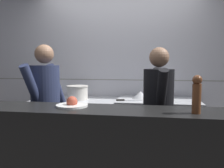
# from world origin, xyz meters

# --- Properties ---
(wall_back_tiled) EXTENTS (8.00, 0.06, 2.60)m
(wall_back_tiled) POSITION_xyz_m (0.00, 1.34, 1.30)
(wall_back_tiled) COLOR silver
(wall_back_tiled) RESTS_ON ground_plane
(oven_range) EXTENTS (1.21, 0.71, 0.89)m
(oven_range) POSITION_xyz_m (-0.61, 0.94, 0.44)
(oven_range) COLOR #38383D
(oven_range) RESTS_ON ground_plane
(prep_counter) EXTENTS (1.10, 0.65, 0.91)m
(prep_counter) POSITION_xyz_m (0.56, 0.94, 0.45)
(prep_counter) COLOR #B7BABF
(prep_counter) RESTS_ON ground_plane
(pass_counter) EXTENTS (3.16, 0.45, 1.03)m
(pass_counter) POSITION_xyz_m (-0.04, -0.29, 0.51)
(pass_counter) COLOR black
(pass_counter) RESTS_ON ground_plane
(stock_pot) EXTENTS (0.31, 0.31, 0.20)m
(stock_pot) POSITION_xyz_m (-0.57, 0.92, 0.99)
(stock_pot) COLOR beige
(stock_pot) RESTS_ON oven_range
(mixing_bowl_steel) EXTENTS (0.23, 0.23, 0.11)m
(mixing_bowl_steel) POSITION_xyz_m (0.33, 0.98, 0.97)
(mixing_bowl_steel) COLOR #B7BABF
(mixing_bowl_steel) RESTS_ON prep_counter
(chefs_knife) EXTENTS (0.40, 0.13, 0.02)m
(chefs_knife) POSITION_xyz_m (0.18, 0.79, 0.92)
(chefs_knife) COLOR #B7BABF
(chefs_knife) RESTS_ON prep_counter
(plated_dish_main) EXTENTS (0.28, 0.28, 0.10)m
(plated_dish_main) POSITION_xyz_m (-0.24, -0.24, 1.05)
(plated_dish_main) COLOR white
(plated_dish_main) RESTS_ON pass_counter
(pepper_mill) EXTENTS (0.07, 0.07, 0.29)m
(pepper_mill) POSITION_xyz_m (0.79, -0.35, 1.18)
(pepper_mill) COLOR brown
(pepper_mill) RESTS_ON pass_counter
(chef_head_cook) EXTENTS (0.41, 0.70, 1.62)m
(chef_head_cook) POSITION_xyz_m (-0.74, 0.28, 0.90)
(chef_head_cook) COLOR black
(chef_head_cook) RESTS_ON ground_plane
(chef_sous) EXTENTS (0.35, 0.69, 1.57)m
(chef_sous) POSITION_xyz_m (0.54, 0.28, 0.88)
(chef_sous) COLOR black
(chef_sous) RESTS_ON ground_plane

